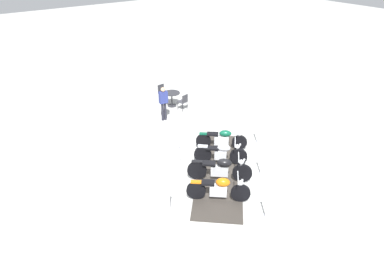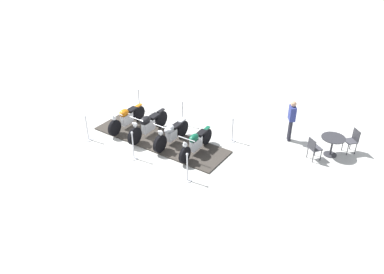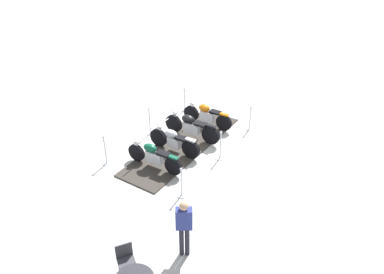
% 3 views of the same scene
% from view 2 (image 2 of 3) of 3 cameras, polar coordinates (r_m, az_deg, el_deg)
% --- Properties ---
extents(ground_plane, '(80.00, 80.00, 0.00)m').
position_cam_2_polar(ground_plane, '(15.67, -4.64, -0.47)').
color(ground_plane, silver).
extents(display_platform, '(5.00, 5.31, 0.05)m').
position_cam_2_polar(display_platform, '(15.65, -4.64, -0.39)').
color(display_platform, '#38332D').
rests_on(display_platform, ground_plane).
extents(motorcycle_copper, '(1.70, 1.50, 0.97)m').
position_cam_2_polar(motorcycle_copper, '(16.39, -9.49, 2.77)').
color(motorcycle_copper, black).
rests_on(motorcycle_copper, display_platform).
extents(motorcycle_black, '(1.84, 1.65, 1.05)m').
position_cam_2_polar(motorcycle_black, '(15.69, -6.44, 1.78)').
color(motorcycle_black, black).
rests_on(motorcycle_black, display_platform).
extents(motorcycle_chrome, '(1.63, 1.51, 1.00)m').
position_cam_2_polar(motorcycle_chrome, '(15.09, -3.07, 0.48)').
color(motorcycle_chrome, black).
rests_on(motorcycle_chrome, display_platform).
extents(motorcycle_forest, '(1.71, 1.48, 0.93)m').
position_cam_2_polar(motorcycle_forest, '(14.51, 0.51, -0.82)').
color(motorcycle_forest, black).
rests_on(motorcycle_forest, display_platform).
extents(stanchion_left_front, '(0.28, 0.28, 1.02)m').
position_cam_2_polar(stanchion_left_front, '(17.90, -7.65, 4.91)').
color(stanchion_left_front, silver).
rests_on(stanchion_left_front, ground_plane).
extents(stanchion_right_front, '(0.34, 0.34, 1.06)m').
position_cam_2_polar(stanchion_right_front, '(16.03, -14.86, 0.64)').
color(stanchion_right_front, silver).
rests_on(stanchion_right_front, ground_plane).
extents(stanchion_left_rear, '(0.29, 0.29, 1.03)m').
position_cam_2_polar(stanchion_left_rear, '(15.46, 5.87, 0.57)').
color(stanchion_left_rear, silver).
rests_on(stanchion_left_rear, ground_plane).
extents(stanchion_right_mid, '(0.28, 0.28, 1.14)m').
position_cam_2_polar(stanchion_right_mid, '(14.46, -8.49, -1.70)').
color(stanchion_right_mid, silver).
rests_on(stanchion_right_mid, ground_plane).
extents(stanchion_right_rear, '(0.31, 0.31, 1.11)m').
position_cam_2_polar(stanchion_right_rear, '(13.22, -0.69, -4.99)').
color(stanchion_right_rear, silver).
rests_on(stanchion_right_rear, ground_plane).
extents(stanchion_left_mid, '(0.35, 0.35, 1.09)m').
position_cam_2_polar(stanchion_left_mid, '(16.57, -1.37, 2.81)').
color(stanchion_left_mid, silver).
rests_on(stanchion_left_mid, ground_plane).
extents(cafe_table, '(0.87, 0.87, 0.75)m').
position_cam_2_polar(cafe_table, '(15.33, 19.70, -0.64)').
color(cafe_table, '#2D2D33').
rests_on(cafe_table, ground_plane).
extents(cafe_chair_near_table, '(0.48, 0.48, 0.87)m').
position_cam_2_polar(cafe_chair_near_table, '(14.88, 17.22, -1.45)').
color(cafe_chair_near_table, '#2D2D33').
rests_on(cafe_chair_near_table, ground_plane).
extents(cafe_chair_across_table, '(0.44, 0.44, 0.94)m').
position_cam_2_polar(cafe_chair_across_table, '(15.78, 22.22, -0.34)').
color(cafe_chair_across_table, '#2D2D33').
rests_on(cafe_chair_across_table, ground_plane).
extents(bystander_person, '(0.43, 0.28, 1.70)m').
position_cam_2_polar(bystander_person, '(15.60, 14.23, 2.78)').
color(bystander_person, '#23232D').
rests_on(bystander_person, ground_plane).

